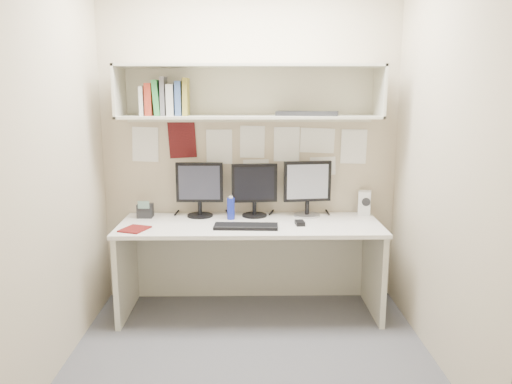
{
  "coord_description": "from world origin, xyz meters",
  "views": [
    {
      "loc": [
        -0.01,
        -3.06,
        1.7
      ],
      "look_at": [
        0.04,
        0.35,
        1.03
      ],
      "focal_mm": 35.0,
      "sensor_mm": 36.0,
      "label": 1
    }
  ],
  "objects_px": {
    "monitor_center": "(254,187)",
    "monitor_right": "(307,186)",
    "keyboard": "(246,226)",
    "desk": "(250,268)",
    "monitor_left": "(200,187)",
    "speaker": "(365,203)",
    "maroon_notebook": "(135,229)",
    "desk_phone": "(145,210)"
  },
  "relations": [
    {
      "from": "monitor_left",
      "to": "keyboard",
      "type": "bearing_deg",
      "value": -43.47
    },
    {
      "from": "keyboard",
      "to": "maroon_notebook",
      "type": "height_order",
      "value": "keyboard"
    },
    {
      "from": "monitor_right",
      "to": "speaker",
      "type": "distance_m",
      "value": 0.5
    },
    {
      "from": "monitor_left",
      "to": "desk_phone",
      "type": "relative_size",
      "value": 3.04
    },
    {
      "from": "monitor_center",
      "to": "monitor_right",
      "type": "bearing_deg",
      "value": -5.37
    },
    {
      "from": "monitor_right",
      "to": "keyboard",
      "type": "bearing_deg",
      "value": -150.73
    },
    {
      "from": "monitor_right",
      "to": "desk_phone",
      "type": "distance_m",
      "value": 1.32
    },
    {
      "from": "speaker",
      "to": "desk_phone",
      "type": "relative_size",
      "value": 1.36
    },
    {
      "from": "monitor_center",
      "to": "speaker",
      "type": "xyz_separation_m",
      "value": [
        0.9,
        0.03,
        -0.14
      ]
    },
    {
      "from": "keyboard",
      "to": "desk_phone",
      "type": "bearing_deg",
      "value": 160.38
    },
    {
      "from": "monitor_right",
      "to": "keyboard",
      "type": "xyz_separation_m",
      "value": [
        -0.49,
        -0.37,
        -0.23
      ]
    },
    {
      "from": "maroon_notebook",
      "to": "desk_phone",
      "type": "relative_size",
      "value": 1.42
    },
    {
      "from": "desk",
      "to": "monitor_left",
      "type": "height_order",
      "value": "monitor_left"
    },
    {
      "from": "monitor_center",
      "to": "keyboard",
      "type": "bearing_deg",
      "value": -105.66
    },
    {
      "from": "monitor_left",
      "to": "maroon_notebook",
      "type": "height_order",
      "value": "monitor_left"
    },
    {
      "from": "desk",
      "to": "speaker",
      "type": "bearing_deg",
      "value": 14.96
    },
    {
      "from": "keyboard",
      "to": "speaker",
      "type": "distance_m",
      "value": 1.05
    },
    {
      "from": "monitor_left",
      "to": "keyboard",
      "type": "height_order",
      "value": "monitor_left"
    },
    {
      "from": "monitor_left",
      "to": "speaker",
      "type": "bearing_deg",
      "value": 2.42
    },
    {
      "from": "desk",
      "to": "monitor_left",
      "type": "relative_size",
      "value": 4.58
    },
    {
      "from": "maroon_notebook",
      "to": "keyboard",
      "type": "bearing_deg",
      "value": 23.94
    },
    {
      "from": "monitor_center",
      "to": "keyboard",
      "type": "relative_size",
      "value": 0.91
    },
    {
      "from": "desk",
      "to": "desk_phone",
      "type": "relative_size",
      "value": 13.91
    },
    {
      "from": "desk",
      "to": "monitor_center",
      "type": "xyz_separation_m",
      "value": [
        0.04,
        0.22,
        0.6
      ]
    },
    {
      "from": "desk",
      "to": "monitor_right",
      "type": "bearing_deg",
      "value": 25.41
    },
    {
      "from": "monitor_left",
      "to": "keyboard",
      "type": "distance_m",
      "value": 0.57
    },
    {
      "from": "desk",
      "to": "monitor_left",
      "type": "xyz_separation_m",
      "value": [
        -0.41,
        0.22,
        0.6
      ]
    },
    {
      "from": "monitor_right",
      "to": "desk_phone",
      "type": "xyz_separation_m",
      "value": [
        -1.3,
        -0.03,
        -0.19
      ]
    },
    {
      "from": "monitor_left",
      "to": "speaker",
      "type": "xyz_separation_m",
      "value": [
        1.34,
        0.03,
        -0.14
      ]
    },
    {
      "from": "desk_phone",
      "to": "desk",
      "type": "bearing_deg",
      "value": -10.84
    },
    {
      "from": "keyboard",
      "to": "speaker",
      "type": "bearing_deg",
      "value": 25.17
    },
    {
      "from": "monitor_center",
      "to": "monitor_left",
      "type": "bearing_deg",
      "value": 174.64
    },
    {
      "from": "maroon_notebook",
      "to": "desk_phone",
      "type": "bearing_deg",
      "value": 110.65
    },
    {
      "from": "monitor_center",
      "to": "desk_phone",
      "type": "height_order",
      "value": "monitor_center"
    },
    {
      "from": "desk",
      "to": "keyboard",
      "type": "distance_m",
      "value": 0.4
    },
    {
      "from": "desk",
      "to": "monitor_center",
      "type": "relative_size",
      "value": 4.69
    },
    {
      "from": "monitor_center",
      "to": "speaker",
      "type": "bearing_deg",
      "value": -3.4
    },
    {
      "from": "monitor_right",
      "to": "keyboard",
      "type": "relative_size",
      "value": 0.95
    },
    {
      "from": "keyboard",
      "to": "desk_phone",
      "type": "relative_size",
      "value": 3.27
    },
    {
      "from": "maroon_notebook",
      "to": "monitor_center",
      "type": "bearing_deg",
      "value": 46.0
    },
    {
      "from": "monitor_left",
      "to": "desk_phone",
      "type": "height_order",
      "value": "monitor_left"
    },
    {
      "from": "maroon_notebook",
      "to": "desk_phone",
      "type": "height_order",
      "value": "desk_phone"
    }
  ]
}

